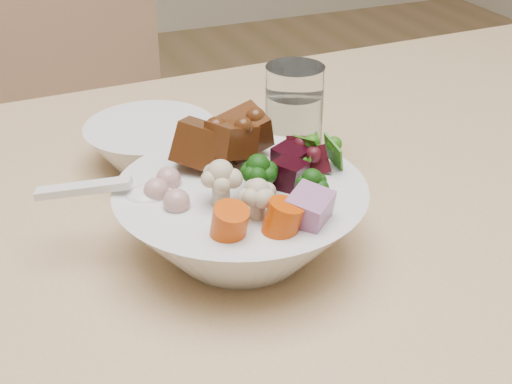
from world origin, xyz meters
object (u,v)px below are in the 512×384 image
Objects in this scene: food_bowl at (242,214)px; water_glass at (294,118)px; dining_table at (376,260)px; chair_far at (85,140)px; side_bowl at (151,145)px.

food_bowl is 2.03× the size of water_glass.
dining_table is at bearing -70.74° from water_glass.
chair_far is 0.56m from side_bowl.
dining_table is 10.79× the size of side_bowl.
food_bowl reaches higher than side_bowl.
chair_far is 4.19× the size of food_bowl.
food_bowl is 0.19m from water_glass.
side_bowl is (-0.20, 0.17, 0.10)m from dining_table.
dining_table is 6.97× the size of food_bowl.
side_bowl reaches higher than dining_table.
water_glass is at bearing 107.43° from dining_table.
side_bowl is (-0.15, 0.05, -0.03)m from water_glass.
chair_far is at bearing 105.48° from water_glass.
side_bowl is at bearing 162.38° from water_glass.
food_bowl is at bearing -81.02° from side_bowl.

